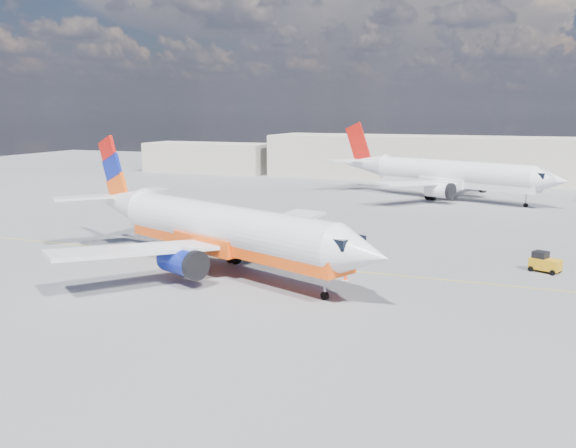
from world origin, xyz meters
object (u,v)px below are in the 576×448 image
(gse_tug, at_px, (544,263))
(traffic_cone, at_px, (346,277))
(second_jet, at_px, (447,174))
(main_jet, at_px, (217,228))

(gse_tug, bearing_deg, traffic_cone, -125.29)
(gse_tug, height_order, traffic_cone, gse_tug)
(second_jet, xyz_separation_m, traffic_cone, (-0.90, -48.82, -3.36))
(second_jet, bearing_deg, main_jet, -81.50)
(second_jet, relative_size, gse_tug, 13.55)
(second_jet, distance_m, gse_tug, 42.69)
(main_jet, distance_m, gse_tug, 26.79)
(main_jet, bearing_deg, traffic_cone, 28.10)
(second_jet, distance_m, traffic_cone, 48.94)
(second_jet, height_order, gse_tug, second_jet)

